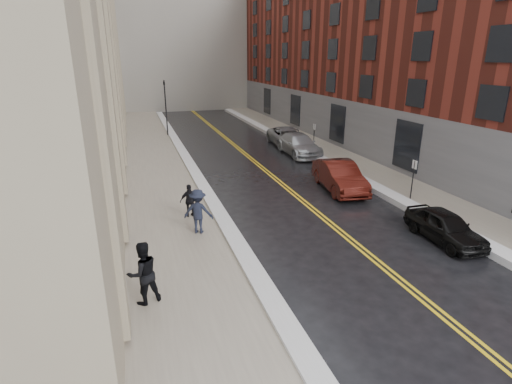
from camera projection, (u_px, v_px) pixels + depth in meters
ground at (358, 319)px, 11.66m from camera, size 160.00×160.00×0.00m
sidewalk_left at (159, 178)px, 24.83m from camera, size 4.00×64.00×0.15m
sidewalk_right at (351, 162)px, 28.62m from camera, size 3.00×64.00×0.15m
lane_stripe_a at (263, 170)px, 26.79m from camera, size 0.12×64.00×0.01m
lane_stripe_b at (267, 170)px, 26.85m from camera, size 0.12×64.00×0.01m
snow_ridge_left at (195, 174)px, 25.46m from camera, size 0.70×60.80×0.26m
snow_ridge_right at (328, 163)px, 28.08m from camera, size 0.85×60.80×0.30m
building_right at (405, 35)px, 34.45m from camera, size 14.00×50.00×18.00m
traffic_signal at (166, 104)px, 37.04m from camera, size 0.18×0.15×5.20m
parking_sign_near at (413, 177)px, 20.67m from camera, size 0.06×0.35×2.23m
parking_sign_far at (314, 135)px, 31.51m from camera, size 0.06×0.35×2.23m
car_black at (445, 226)px, 16.38m from camera, size 1.62×3.84×1.30m
car_maroon at (340, 176)px, 22.61m from camera, size 2.38×5.17×1.64m
car_silver_near at (299, 145)px, 30.83m from camera, size 2.32×5.48×1.58m
car_silver_far at (288, 137)px, 33.93m from camera, size 2.91×5.64×1.52m
pedestrian_a at (143, 273)px, 11.91m from camera, size 1.16×1.02×1.99m
pedestrian_b at (198, 211)px, 16.73m from camera, size 1.42×1.14×1.92m
pedestrian_c at (190, 200)px, 18.51m from camera, size 0.94×0.44×1.56m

